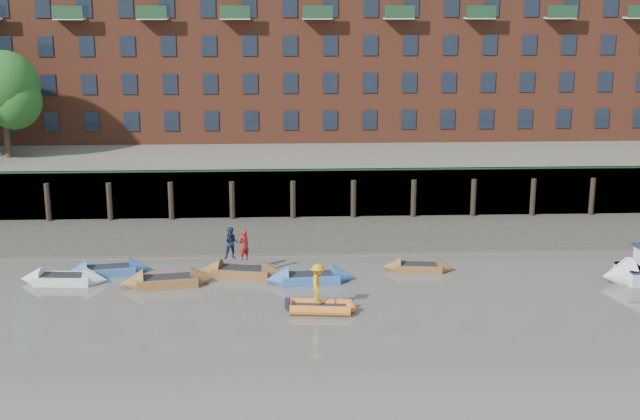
{
  "coord_description": "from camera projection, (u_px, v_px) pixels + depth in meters",
  "views": [
    {
      "loc": [
        -2.66,
        -35.15,
        15.67
      ],
      "look_at": [
        -0.64,
        12.0,
        3.2
      ],
      "focal_mm": 50.0,
      "sensor_mm": 36.0,
      "label": 1
    }
  ],
  "objects": [
    {
      "name": "person_rower_a",
      "position": [
        244.0,
        245.0,
        47.32
      ],
      "size": [
        0.74,
        0.69,
        1.7
      ],
      "primitive_type": "imported",
      "rotation": [
        0.0,
        0.0,
        3.76
      ],
      "color": "maroon",
      "rests_on": "rowboat_3"
    },
    {
      "name": "rowboat_0",
      "position": [
        64.0,
        279.0,
        46.7
      ],
      "size": [
        4.66,
        1.67,
        1.33
      ],
      "rotation": [
        0.0,
        0.0,
        -0.07
      ],
      "color": "silver",
      "rests_on": "ground"
    },
    {
      "name": "person_rower_b",
      "position": [
        232.0,
        243.0,
        47.56
      ],
      "size": [
        0.92,
        0.75,
        1.76
      ],
      "primitive_type": "imported",
      "rotation": [
        0.0,
        0.0,
        0.1
      ],
      "color": "#19233F",
      "rests_on": "rowboat_3"
    },
    {
      "name": "bank_terrace",
      "position": [
        315.0,
        154.0,
        72.43
      ],
      "size": [
        110.0,
        28.0,
        3.2
      ],
      "primitive_type": "cube",
      "color": "#5E594D",
      "rests_on": "ground"
    },
    {
      "name": "rowboat_1",
      "position": [
        109.0,
        270.0,
        48.12
      ],
      "size": [
        4.62,
        2.1,
        1.29
      ],
      "rotation": [
        0.0,
        0.0,
        0.19
      ],
      "color": "#315FA2",
      "rests_on": "ground"
    },
    {
      "name": "river_wall",
      "position": [
        323.0,
        193.0,
        59.28
      ],
      "size": [
        110.0,
        1.23,
        3.3
      ],
      "color": "#2D2A26",
      "rests_on": "ground"
    },
    {
      "name": "rowboat_3",
      "position": [
        242.0,
        272.0,
        47.8
      ],
      "size": [
        4.91,
        2.25,
        1.37
      ],
      "rotation": [
        0.0,
        0.0,
        -0.19
      ],
      "color": "brown",
      "rests_on": "ground"
    },
    {
      "name": "apartment_terrace",
      "position": [
        314.0,
        12.0,
        70.53
      ],
      "size": [
        80.6,
        15.56,
        20.98
      ],
      "color": "brown",
      "rests_on": "bank_terrace"
    },
    {
      "name": "ground",
      "position": [
        347.0,
        354.0,
        38.07
      ],
      "size": [
        220.0,
        220.0,
        0.0
      ],
      "primitive_type": "plane",
      "color": "#5D5852",
      "rests_on": "ground"
    },
    {
      "name": "rowboat_4",
      "position": [
        310.0,
        278.0,
        46.86
      ],
      "size": [
        4.81,
        1.78,
        1.37
      ],
      "rotation": [
        0.0,
        0.0,
        0.09
      ],
      "color": "#315FA2",
      "rests_on": "ground"
    },
    {
      "name": "rowboat_5",
      "position": [
        419.0,
        267.0,
        48.69
      ],
      "size": [
        4.04,
        1.55,
        1.14
      ],
      "rotation": [
        0.0,
        0.0,
        -0.1
      ],
      "color": "brown",
      "rests_on": "ground"
    },
    {
      "name": "person_rib_crew",
      "position": [
        318.0,
        283.0,
        42.51
      ],
      "size": [
        0.79,
        1.26,
        1.87
      ],
      "primitive_type": "imported",
      "rotation": [
        0.0,
        0.0,
        1.49
      ],
      "color": "orange",
      "rests_on": "rib_tender"
    },
    {
      "name": "mud_band",
      "position": [
        329.0,
        251.0,
        52.17
      ],
      "size": [
        110.0,
        1.6,
        0.1
      ],
      "primitive_type": "cube",
      "color": "#4C4336",
      "rests_on": "ground"
    },
    {
      "name": "rowboat_2",
      "position": [
        167.0,
        281.0,
        46.35
      ],
      "size": [
        5.04,
        2.15,
        1.42
      ],
      "rotation": [
        0.0,
        0.0,
        0.15
      ],
      "color": "brown",
      "rests_on": "ground"
    },
    {
      "name": "foreshore",
      "position": [
        326.0,
        235.0,
        55.45
      ],
      "size": [
        110.0,
        8.0,
        0.5
      ],
      "primitive_type": "cube",
      "color": "#3D382F",
      "rests_on": "ground"
    },
    {
      "name": "rib_tender",
      "position": [
        324.0,
        307.0,
        42.75
      ],
      "size": [
        3.24,
        1.8,
        0.55
      ],
      "rotation": [
        0.0,
        0.0,
        -0.11
      ],
      "color": "orange",
      "rests_on": "ground"
    }
  ]
}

